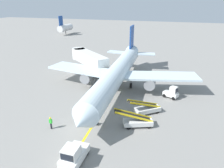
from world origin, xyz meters
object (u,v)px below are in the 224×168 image
(airliner, at_px, (118,72))
(belt_loader_forward_hold, at_px, (147,108))
(ground_crew_marshaller, at_px, (51,123))
(safety_cone_nose_left, at_px, (79,119))
(pushback_tug, at_px, (73,155))
(belt_loader_aft_hold, at_px, (137,121))
(jet_bridge, at_px, (87,58))
(baggage_tug_near_wing, at_px, (172,93))
(safety_cone_nose_right, at_px, (152,87))
(safety_cone_wingtip_left, at_px, (92,116))

(airliner, relative_size, belt_loader_forward_hold, 7.54)
(ground_crew_marshaller, xyz_separation_m, safety_cone_nose_left, (2.40, 2.97, -0.69))
(pushback_tug, xyz_separation_m, ground_crew_marshaller, (-5.59, 4.48, -0.08))
(safety_cone_nose_left, bearing_deg, ground_crew_marshaller, -128.89)
(airliner, height_order, belt_loader_aft_hold, airliner)
(jet_bridge, bearing_deg, ground_crew_marshaller, -78.02)
(baggage_tug_near_wing, distance_m, belt_loader_forward_hold, 7.17)
(belt_loader_forward_hold, xyz_separation_m, ground_crew_marshaller, (-11.07, -7.73, 0.13))
(jet_bridge, bearing_deg, safety_cone_nose_right, -15.56)
(airliner, bearing_deg, jet_bridge, 142.42)
(pushback_tug, xyz_separation_m, belt_loader_aft_hold, (4.79, 8.46, -0.22))
(jet_bridge, bearing_deg, baggage_tug_near_wing, -22.00)
(baggage_tug_near_wing, height_order, ground_crew_marshaller, baggage_tug_near_wing)
(belt_loader_forward_hold, bearing_deg, belt_loader_aft_hold, -100.38)
(jet_bridge, distance_m, belt_loader_aft_hold, 23.44)
(airliner, height_order, safety_cone_wingtip_left, airliner)
(airliner, bearing_deg, pushback_tug, -87.08)
(jet_bridge, xyz_separation_m, belt_loader_forward_hold, (15.69, -14.05, -2.77))
(safety_cone_nose_left, relative_size, safety_cone_wingtip_left, 1.00)
(baggage_tug_near_wing, xyz_separation_m, ground_crew_marshaller, (-14.26, -14.15, -0.02))
(baggage_tug_near_wing, bearing_deg, safety_cone_nose_right, 137.03)
(safety_cone_wingtip_left, bearing_deg, pushback_tug, -79.32)
(safety_cone_wingtip_left, bearing_deg, belt_loader_aft_hold, -1.47)
(airliner, distance_m, safety_cone_wingtip_left, 11.02)
(baggage_tug_near_wing, height_order, belt_loader_forward_hold, belt_loader_forward_hold)
(airliner, height_order, baggage_tug_near_wing, airliner)
(belt_loader_aft_hold, height_order, safety_cone_nose_left, belt_loader_aft_hold)
(jet_bridge, height_order, safety_cone_nose_left, jet_bridge)
(pushback_tug, xyz_separation_m, safety_cone_wingtip_left, (-1.63, 8.63, -0.77))
(belt_loader_forward_hold, bearing_deg, jet_bridge, 138.17)
(ground_crew_marshaller, relative_size, safety_cone_nose_left, 3.86)
(airliner, distance_m, jet_bridge, 11.66)
(pushback_tug, distance_m, baggage_tug_near_wing, 20.55)
(pushback_tug, distance_m, safety_cone_nose_left, 8.15)
(jet_bridge, distance_m, baggage_tug_near_wing, 20.53)
(jet_bridge, bearing_deg, pushback_tug, -68.75)
(safety_cone_nose_left, bearing_deg, safety_cone_nose_right, 60.52)
(airliner, bearing_deg, ground_crew_marshaller, -107.47)
(baggage_tug_near_wing, bearing_deg, safety_cone_wingtip_left, -135.82)
(belt_loader_forward_hold, relative_size, belt_loader_aft_hold, 0.92)
(pushback_tug, bearing_deg, belt_loader_forward_hold, 65.83)
(airliner, relative_size, belt_loader_aft_hold, 6.91)
(belt_loader_aft_hold, distance_m, safety_cone_wingtip_left, 6.45)
(safety_cone_nose_right, height_order, safety_cone_wingtip_left, same)
(jet_bridge, distance_m, belt_loader_forward_hold, 21.24)
(jet_bridge, xyz_separation_m, pushback_tug, (10.21, -26.26, -2.55))
(baggage_tug_near_wing, distance_m, ground_crew_marshaller, 20.09)
(pushback_tug, xyz_separation_m, baggage_tug_near_wing, (8.67, 18.63, -0.07))
(airliner, relative_size, ground_crew_marshaller, 20.77)
(jet_bridge, bearing_deg, airliner, -37.58)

